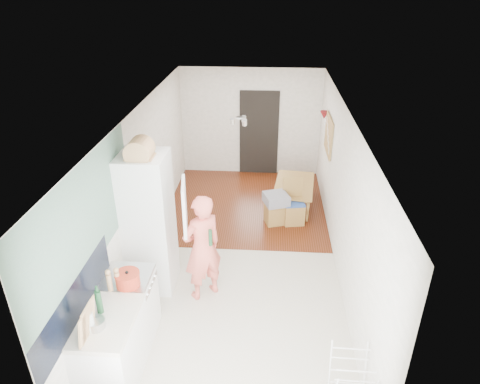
# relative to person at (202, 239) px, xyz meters

# --- Properties ---
(room_shell) EXTENTS (3.20, 7.00, 2.50)m
(room_shell) POSITION_rel_person_xyz_m (0.46, 0.99, 0.27)
(room_shell) COLOR white
(room_shell) RESTS_ON ground
(floor) EXTENTS (3.20, 7.00, 0.01)m
(floor) POSITION_rel_person_xyz_m (0.46, 0.99, -0.98)
(floor) COLOR #BDB69F
(floor) RESTS_ON ground
(wood_floor_overlay) EXTENTS (3.20, 3.30, 0.01)m
(wood_floor_overlay) POSITION_rel_person_xyz_m (0.46, 2.84, -0.98)
(wood_floor_overlay) COLOR maroon
(wood_floor_overlay) RESTS_ON room_shell
(sage_wall_panel) EXTENTS (0.02, 3.00, 1.30)m
(sage_wall_panel) POSITION_rel_person_xyz_m (-1.13, -1.01, 0.87)
(sage_wall_panel) COLOR gray
(sage_wall_panel) RESTS_ON room_shell
(tile_splashback) EXTENTS (0.02, 1.90, 0.50)m
(tile_splashback) POSITION_rel_person_xyz_m (-1.12, -1.56, 0.17)
(tile_splashback) COLOR black
(tile_splashback) RESTS_ON room_shell
(doorway_recess) EXTENTS (0.90, 0.04, 2.00)m
(doorway_recess) POSITION_rel_person_xyz_m (0.66, 4.47, 0.02)
(doorway_recess) COLOR black
(doorway_recess) RESTS_ON room_shell
(base_cabinet) EXTENTS (0.60, 0.90, 0.86)m
(base_cabinet) POSITION_rel_person_xyz_m (-0.84, -1.56, -0.55)
(base_cabinet) COLOR white
(base_cabinet) RESTS_ON room_shell
(worktop) EXTENTS (0.62, 0.92, 0.06)m
(worktop) POSITION_rel_person_xyz_m (-0.84, -1.56, -0.09)
(worktop) COLOR white
(worktop) RESTS_ON room_shell
(range_cooker) EXTENTS (0.60, 0.60, 0.88)m
(range_cooker) POSITION_rel_person_xyz_m (-0.84, -0.81, -0.54)
(range_cooker) COLOR white
(range_cooker) RESTS_ON room_shell
(cooker_top) EXTENTS (0.60, 0.60, 0.04)m
(cooker_top) POSITION_rel_person_xyz_m (-0.84, -0.81, -0.08)
(cooker_top) COLOR #B6B6B9
(cooker_top) RESTS_ON room_shell
(fridge_housing) EXTENTS (0.66, 0.66, 2.15)m
(fridge_housing) POSITION_rel_person_xyz_m (-0.81, 0.21, 0.09)
(fridge_housing) COLOR white
(fridge_housing) RESTS_ON room_shell
(fridge_door) EXTENTS (0.14, 0.56, 0.70)m
(fridge_door) POSITION_rel_person_xyz_m (-0.20, -0.09, 0.57)
(fridge_door) COLOR white
(fridge_door) RESTS_ON room_shell
(fridge_interior) EXTENTS (0.02, 0.52, 0.66)m
(fridge_interior) POSITION_rel_person_xyz_m (-0.50, 0.21, 0.57)
(fridge_interior) COLOR white
(fridge_interior) RESTS_ON room_shell
(pinboard) EXTENTS (0.03, 0.90, 0.70)m
(pinboard) POSITION_rel_person_xyz_m (2.04, 2.89, 0.57)
(pinboard) COLOR tan
(pinboard) RESTS_ON room_shell
(pinboard_frame) EXTENTS (0.00, 0.94, 0.74)m
(pinboard_frame) POSITION_rel_person_xyz_m (2.03, 2.89, 0.57)
(pinboard_frame) COLOR #AC8644
(pinboard_frame) RESTS_ON room_shell
(wall_sconce) EXTENTS (0.18, 0.18, 0.16)m
(wall_sconce) POSITION_rel_person_xyz_m (2.00, 3.54, 0.77)
(wall_sconce) COLOR maroon
(wall_sconce) RESTS_ON room_shell
(person) EXTENTS (0.85, 0.82, 1.96)m
(person) POSITION_rel_person_xyz_m (0.00, 0.00, 0.00)
(person) COLOR #ED695A
(person) RESTS_ON floor
(dining_table) EXTENTS (0.78, 1.24, 0.41)m
(dining_table) POSITION_rel_person_xyz_m (1.47, 2.87, -0.78)
(dining_table) COLOR #AC8644
(dining_table) RESTS_ON floor
(dining_chair) EXTENTS (0.44, 0.44, 0.89)m
(dining_chair) POSITION_rel_person_xyz_m (1.41, 2.19, -0.53)
(dining_chair) COLOR #AC8644
(dining_chair) RESTS_ON floor
(stool) EXTENTS (0.42, 0.42, 0.44)m
(stool) POSITION_rel_person_xyz_m (1.05, 2.14, -0.76)
(stool) COLOR #AC8644
(stool) RESTS_ON floor
(grey_drape) EXTENTS (0.55, 0.55, 0.19)m
(grey_drape) POSITION_rel_person_xyz_m (1.07, 2.13, -0.45)
(grey_drape) COLOR gray
(grey_drape) RESTS_ON stool
(bread_bin) EXTENTS (0.44, 0.42, 0.19)m
(bread_bin) POSITION_rel_person_xyz_m (-0.79, 0.11, 1.26)
(bread_bin) COLOR tan
(bread_bin) RESTS_ON fridge_housing
(red_casserole) EXTENTS (0.34, 0.34, 0.18)m
(red_casserole) POSITION_rel_person_xyz_m (-0.76, -0.97, 0.03)
(red_casserole) COLOR red
(red_casserole) RESTS_ON cooker_top
(steel_pan) EXTENTS (0.22, 0.22, 0.10)m
(steel_pan) POSITION_rel_person_xyz_m (-0.89, -1.69, -0.01)
(steel_pan) COLOR #B6B6B9
(steel_pan) RESTS_ON worktop
(held_bottle) EXTENTS (0.05, 0.05, 0.24)m
(held_bottle) POSITION_rel_person_xyz_m (0.15, -0.16, 0.14)
(held_bottle) COLOR #184022
(held_bottle) RESTS_ON person
(bottle_a) EXTENTS (0.08, 0.08, 0.29)m
(bottle_a) POSITION_rel_person_xyz_m (-0.93, -1.46, 0.09)
(bottle_a) COLOR #184022
(bottle_a) RESTS_ON worktop
(bottle_b) EXTENTS (0.06, 0.06, 0.25)m
(bottle_b) POSITION_rel_person_xyz_m (-0.93, -1.46, 0.07)
(bottle_b) COLOR #184022
(bottle_b) RESTS_ON worktop
(bottle_c) EXTENTS (0.11, 0.11, 0.25)m
(bottle_c) POSITION_rel_person_xyz_m (-0.93, -1.74, 0.06)
(bottle_c) COLOR beige
(bottle_c) RESTS_ON worktop
(pepper_mill_front) EXTENTS (0.06, 0.06, 0.23)m
(pepper_mill_front) POSITION_rel_person_xyz_m (-0.86, -1.03, 0.05)
(pepper_mill_front) COLOR tan
(pepper_mill_front) RESTS_ON worktop
(pepper_mill_back) EXTENTS (0.07, 0.07, 0.23)m
(pepper_mill_back) POSITION_rel_person_xyz_m (-0.94, -1.08, 0.06)
(pepper_mill_back) COLOR tan
(pepper_mill_back) RESTS_ON worktop
(chopping_boards) EXTENTS (0.08, 0.30, 0.41)m
(chopping_boards) POSITION_rel_person_xyz_m (-0.91, -1.83, 0.14)
(chopping_boards) COLOR tan
(chopping_boards) RESTS_ON worktop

